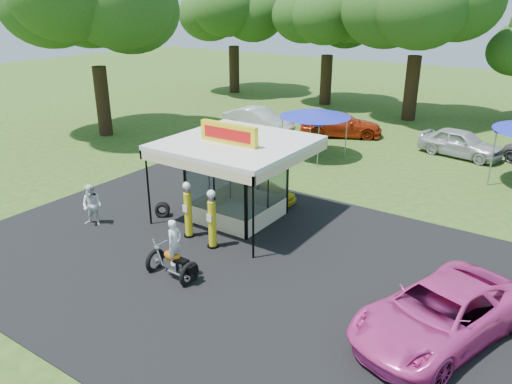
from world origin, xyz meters
TOP-DOWN VIEW (x-y plane):
  - ground at (0.00, 0.00)m, footprint 120.00×120.00m
  - asphalt_apron at (0.00, 2.00)m, footprint 20.00×14.00m
  - gas_station_kiosk at (-2.00, 4.99)m, footprint 5.40×5.40m
  - gas_pump_left at (-2.50, 2.48)m, footprint 0.43×0.43m
  - gas_pump_right at (-1.18, 2.31)m, footprint 0.43×0.43m
  - motorcycle at (-0.87, -0.08)m, footprint 1.86×0.90m
  - spare_tires at (-4.70, 3.27)m, footprint 0.81×0.76m
  - kiosk_car at (-2.00, 7.20)m, footprint 2.82×1.13m
  - pink_sedan at (7.22, 1.67)m, footprint 4.30×6.14m
  - spectator_west at (-6.43, 1.10)m, footprint 1.02×0.90m
  - bg_car_a at (-9.29, 17.37)m, footprint 5.09×1.96m
  - bg_car_b at (-4.14, 19.61)m, footprint 5.83×4.38m
  - bg_car_c at (3.58, 19.34)m, footprint 4.98×2.72m
  - tent_west at (-3.47, 14.51)m, footprint 4.07×4.07m
  - oak_far_a at (-19.75, 28.77)m, footprint 10.29×10.29m
  - oak_far_b at (-9.86, 28.60)m, footprint 9.60×9.60m
  - oak_far_c at (-1.93, 26.85)m, footprint 11.35×11.35m
  - oak_near at (-17.42, 10.99)m, footprint 11.65×11.65m

SIDE VIEW (x-z plane):
  - ground at x=0.00m, z-range 0.00..0.00m
  - asphalt_apron at x=0.00m, z-range 0.00..0.04m
  - spare_tires at x=-4.70m, z-range -0.01..0.66m
  - kiosk_car at x=-2.00m, z-range 0.00..0.96m
  - pink_sedan at x=7.22m, z-range 0.00..1.56m
  - bg_car_b at x=-4.14m, z-range 0.00..1.57m
  - bg_car_c at x=3.58m, z-range 0.00..1.61m
  - bg_car_a at x=-9.29m, z-range 0.00..1.65m
  - motorcycle at x=-0.87m, z-range -0.24..1.96m
  - spectator_west at x=-6.43m, z-range 0.00..1.76m
  - gas_pump_left at x=-2.50m, z-range -0.05..2.24m
  - gas_pump_right at x=-1.18m, z-range -0.05..2.26m
  - gas_station_kiosk at x=-2.00m, z-range -0.31..3.87m
  - tent_west at x=-3.47m, z-range 1.15..3.99m
  - oak_far_b at x=-9.86m, z-range 1.58..13.04m
  - oak_far_a at x=-19.75m, z-range 1.66..13.86m
  - oak_near at x=-17.42m, z-range 1.70..15.11m
  - oak_far_c at x=-1.93m, z-range 1.80..15.17m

